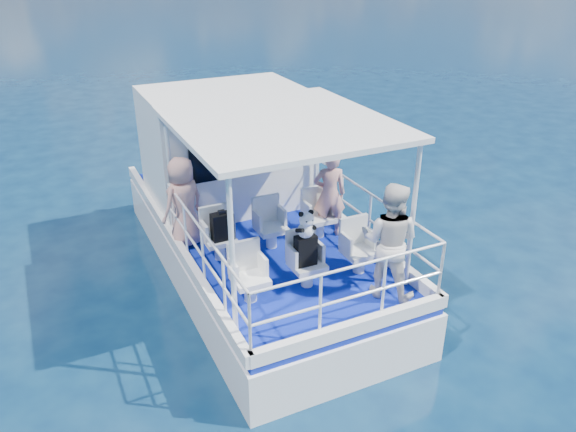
% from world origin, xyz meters
% --- Properties ---
extents(ground, '(2000.00, 2000.00, 0.00)m').
position_xyz_m(ground, '(0.00, 0.00, 0.00)').
color(ground, '#081F3B').
rests_on(ground, ground).
extents(hull, '(3.00, 7.00, 1.60)m').
position_xyz_m(hull, '(0.00, 1.00, 0.00)').
color(hull, white).
rests_on(hull, ground).
extents(deck, '(2.90, 6.90, 0.10)m').
position_xyz_m(deck, '(0.00, 1.00, 0.85)').
color(deck, navy).
rests_on(deck, hull).
extents(cabin, '(2.85, 2.00, 2.20)m').
position_xyz_m(cabin, '(0.00, 2.30, 2.00)').
color(cabin, white).
rests_on(cabin, deck).
extents(canopy, '(3.00, 3.20, 0.08)m').
position_xyz_m(canopy, '(0.00, -0.20, 3.14)').
color(canopy, white).
rests_on(canopy, cabin).
extents(canopy_posts, '(2.77, 2.97, 2.20)m').
position_xyz_m(canopy_posts, '(0.00, -0.25, 2.00)').
color(canopy_posts, white).
rests_on(canopy_posts, deck).
extents(railings, '(2.84, 3.59, 1.00)m').
position_xyz_m(railings, '(0.00, -0.58, 1.40)').
color(railings, white).
rests_on(railings, deck).
extents(seat_port_fwd, '(0.48, 0.46, 0.38)m').
position_xyz_m(seat_port_fwd, '(-0.90, 0.20, 1.09)').
color(seat_port_fwd, white).
rests_on(seat_port_fwd, deck).
extents(seat_center_fwd, '(0.48, 0.46, 0.38)m').
position_xyz_m(seat_center_fwd, '(0.00, 0.20, 1.09)').
color(seat_center_fwd, white).
rests_on(seat_center_fwd, deck).
extents(seat_stbd_fwd, '(0.48, 0.46, 0.38)m').
position_xyz_m(seat_stbd_fwd, '(0.90, 0.20, 1.09)').
color(seat_stbd_fwd, white).
rests_on(seat_stbd_fwd, deck).
extents(seat_port_aft, '(0.48, 0.46, 0.38)m').
position_xyz_m(seat_port_aft, '(-0.90, -1.10, 1.09)').
color(seat_port_aft, white).
rests_on(seat_port_aft, deck).
extents(seat_center_aft, '(0.48, 0.46, 0.38)m').
position_xyz_m(seat_center_aft, '(0.00, -1.10, 1.09)').
color(seat_center_aft, white).
rests_on(seat_center_aft, deck).
extents(seat_stbd_aft, '(0.48, 0.46, 0.38)m').
position_xyz_m(seat_stbd_aft, '(0.90, -1.10, 1.09)').
color(seat_stbd_aft, white).
rests_on(seat_stbd_aft, deck).
extents(passenger_port_fwd, '(0.69, 0.60, 1.54)m').
position_xyz_m(passenger_port_fwd, '(-1.25, 0.90, 1.67)').
color(passenger_port_fwd, '#E09F91').
rests_on(passenger_port_fwd, deck).
extents(passenger_stbd_fwd, '(0.65, 0.53, 1.53)m').
position_xyz_m(passenger_stbd_fwd, '(1.08, 0.18, 1.66)').
color(passenger_stbd_fwd, '#D8948C').
rests_on(passenger_stbd_fwd, deck).
extents(passenger_stbd_aft, '(1.04, 1.06, 1.72)m').
position_xyz_m(passenger_stbd_aft, '(0.93, -1.77, 1.76)').
color(passenger_stbd_aft, silver).
rests_on(passenger_stbd_aft, deck).
extents(backpack_port, '(0.34, 0.19, 0.44)m').
position_xyz_m(backpack_port, '(-0.86, 0.13, 1.50)').
color(backpack_port, black).
rests_on(backpack_port, seat_port_fwd).
extents(backpack_center, '(0.31, 0.17, 0.46)m').
position_xyz_m(backpack_center, '(-0.04, -1.12, 1.51)').
color(backpack_center, black).
rests_on(backpack_center, seat_center_aft).
extents(compact_camera, '(0.10, 0.06, 0.06)m').
position_xyz_m(compact_camera, '(-0.87, 0.11, 1.75)').
color(compact_camera, black).
rests_on(compact_camera, backpack_port).
extents(panda, '(0.26, 0.22, 0.41)m').
position_xyz_m(panda, '(-0.05, -1.14, 1.94)').
color(panda, white).
rests_on(panda, backpack_center).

